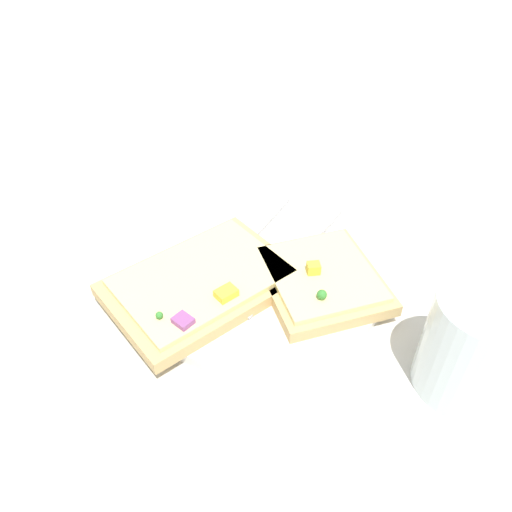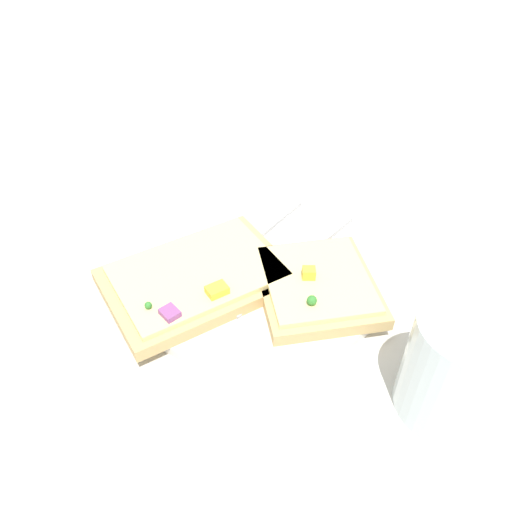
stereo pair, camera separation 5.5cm
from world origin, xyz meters
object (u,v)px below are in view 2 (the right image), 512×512
Objects in this scene: fork at (241,248)px; drinking_glass at (456,368)px; pizza_slice_corner at (317,284)px; pizza_slice_main at (197,277)px; knife at (304,252)px; plate at (256,267)px.

fork is 0.27m from drinking_glass.
pizza_slice_corner is (-0.06, 0.09, 0.01)m from fork.
drinking_glass is (-0.06, 0.15, 0.03)m from pizza_slice_corner.
pizza_slice_main is 2.08× the size of drinking_glass.
pizza_slice_corner reaches higher than fork.
fork is at bearing -55.91° from knife.
plate is 2.85× the size of drinking_glass.
pizza_slice_corner is (-0.05, 0.06, 0.02)m from plate.
drinking_glass is at bearing 79.71° from fork.
fork is at bearing -71.87° from plate.
pizza_slice_main reaches higher than fork.
fork is at bearing -140.61° from pizza_slice_corner.
pizza_slice_corner is 0.16m from drinking_glass.
pizza_slice_corner reaches higher than plate.
pizza_slice_main is at bearing -26.46° from knife.
knife is at bearing 177.89° from plate.
knife is 1.86× the size of drinking_glass.
knife is 0.22m from drinking_glass.
plate is 2.02× the size of pizza_slice_corner.
drinking_glass reaches higher than pizza_slice_corner.
drinking_glass reaches higher than pizza_slice_main.
pizza_slice_corner is (-0.12, 0.05, 0.00)m from pizza_slice_main.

